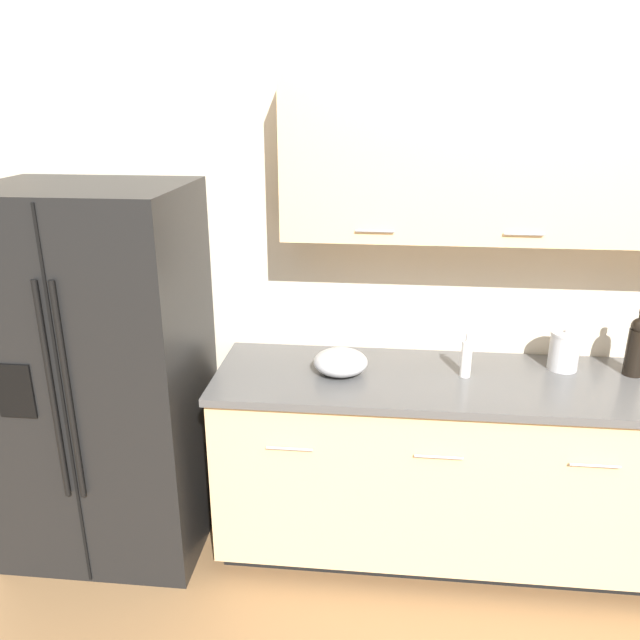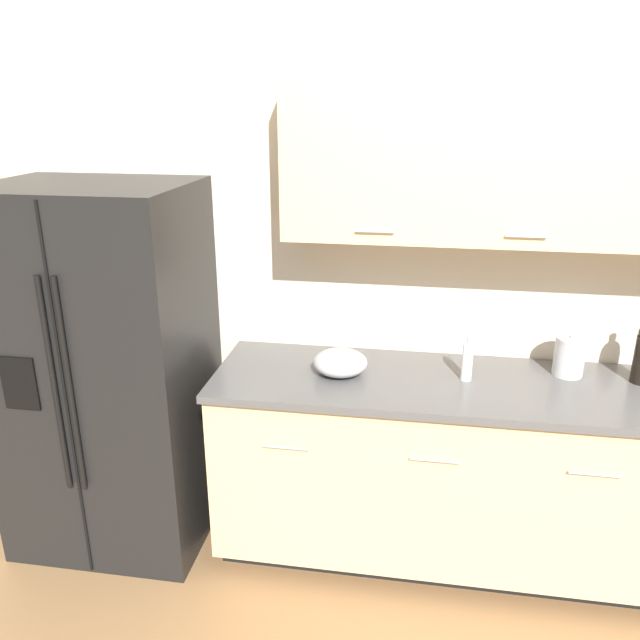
{
  "view_description": "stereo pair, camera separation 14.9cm",
  "coord_description": "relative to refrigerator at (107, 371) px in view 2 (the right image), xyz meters",
  "views": [
    {
      "loc": [
        -0.61,
        -1.85,
        2.11
      ],
      "look_at": [
        -0.88,
        0.74,
        1.18
      ],
      "focal_mm": 35.0,
      "sensor_mm": 36.0,
      "label": 1
    },
    {
      "loc": [
        -0.46,
        -1.83,
        2.11
      ],
      "look_at": [
        -0.88,
        0.74,
        1.18
      ],
      "focal_mm": 35.0,
      "sensor_mm": 36.0,
      "label": 2
    }
  ],
  "objects": [
    {
      "name": "counter_unit",
      "position": [
        1.86,
        0.05,
        -0.41
      ],
      "size": [
        2.62,
        0.64,
        0.93
      ],
      "color": "black",
      "rests_on": "ground_plane"
    },
    {
      "name": "wall_back",
      "position": [
        1.89,
        0.34,
        0.58
      ],
      "size": [
        10.0,
        0.39,
        2.6
      ],
      "color": "beige",
      "rests_on": "ground_plane"
    },
    {
      "name": "soap_dispenser",
      "position": [
        1.68,
        0.07,
        0.14
      ],
      "size": [
        0.05,
        0.05,
        0.21
      ],
      "color": "white",
      "rests_on": "counter_unit"
    },
    {
      "name": "mixing_bowl",
      "position": [
        1.12,
        0.04,
        0.1
      ],
      "size": [
        0.25,
        0.25,
        0.11
      ],
      "color": "#A3A3A5",
      "rests_on": "counter_unit"
    },
    {
      "name": "refrigerator",
      "position": [
        0.0,
        0.0,
        0.0
      ],
      "size": [
        0.9,
        0.74,
        1.77
      ],
      "color": "black",
      "rests_on": "ground_plane"
    },
    {
      "name": "steel_canister",
      "position": [
        2.13,
        0.19,
        0.14
      ],
      "size": [
        0.14,
        0.14,
        0.2
      ],
      "color": "#B7B7BA",
      "rests_on": "counter_unit"
    }
  ]
}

